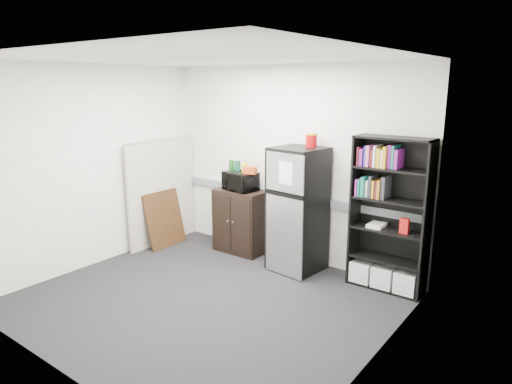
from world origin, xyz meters
TOP-DOWN VIEW (x-y plane):
  - floor at (0.00, 0.00)m, footprint 4.00×4.00m
  - wall_back at (0.00, 1.75)m, footprint 4.00×0.02m
  - wall_right at (2.00, 0.00)m, footprint 0.02×3.50m
  - wall_left at (-2.00, 0.00)m, footprint 0.02×3.50m
  - ceiling at (0.00, 0.00)m, footprint 4.00×3.50m
  - electrical_raceway at (0.00, 1.72)m, footprint 3.92×0.05m
  - wall_note at (-0.35, 1.74)m, footprint 0.14×0.00m
  - bookshelf at (1.53, 1.57)m, footprint 0.90×0.34m
  - cubicle_partition at (-1.90, 1.08)m, footprint 0.06×1.30m
  - cabinet at (-0.67, 1.50)m, footprint 0.75×0.50m
  - microwave at (-0.67, 1.48)m, footprint 0.53×0.40m
  - snack_box_a at (-0.86, 1.52)m, footprint 0.08×0.06m
  - snack_box_b at (-0.75, 1.52)m, footprint 0.08×0.07m
  - snack_box_c at (-0.62, 1.52)m, footprint 0.08×0.06m
  - snack_bag at (-0.48, 1.47)m, footprint 0.19×0.13m
  - refrigerator at (0.34, 1.42)m, footprint 0.68×0.71m
  - coffee_can at (0.45, 1.55)m, footprint 0.15×0.15m
  - framed_poster at (-1.77, 0.99)m, footprint 0.23×0.67m

SIDE VIEW (x-z plane):
  - floor at x=0.00m, z-range 0.00..0.00m
  - framed_poster at x=-1.77m, z-range 0.01..0.85m
  - cabinet at x=-0.67m, z-range 0.00..0.93m
  - cubicle_partition at x=-1.90m, z-range 0.00..1.62m
  - refrigerator at x=0.34m, z-range 0.00..1.65m
  - electrical_raceway at x=0.00m, z-range 0.85..0.95m
  - bookshelf at x=1.53m, z-range -0.01..1.84m
  - microwave at x=-0.67m, z-range 0.93..1.20m
  - snack_bag at x=-0.48m, z-range 1.20..1.30m
  - snack_box_c at x=-0.62m, z-range 1.20..1.34m
  - snack_box_a at x=-0.86m, z-range 1.20..1.35m
  - snack_box_b at x=-0.75m, z-range 1.20..1.35m
  - wall_back at x=0.00m, z-range 0.00..2.70m
  - wall_right at x=2.00m, z-range 0.00..2.70m
  - wall_left at x=-2.00m, z-range 0.00..2.70m
  - wall_note at x=-0.35m, z-range 1.50..1.60m
  - coffee_can at x=0.45m, z-range 1.65..1.84m
  - ceiling at x=0.00m, z-range 2.69..2.71m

